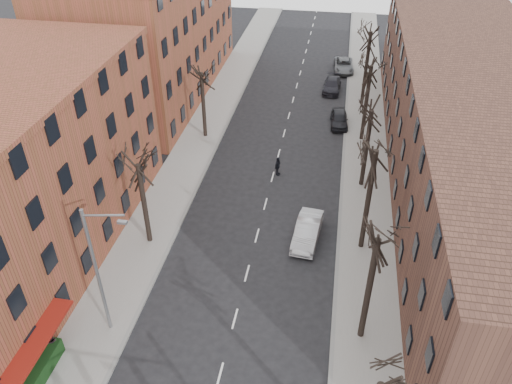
% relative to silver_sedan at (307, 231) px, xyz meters
% --- Properties ---
extents(sidewalk_left, '(4.00, 90.00, 0.15)m').
position_rel_silver_sedan_xyz_m(sidewalk_left, '(-11.69, 14.78, -0.72)').
color(sidewalk_left, gray).
rests_on(sidewalk_left, ground).
extents(sidewalk_right, '(4.00, 90.00, 0.15)m').
position_rel_silver_sedan_xyz_m(sidewalk_right, '(4.31, 14.78, -0.72)').
color(sidewalk_right, gray).
rests_on(sidewalk_right, ground).
extents(building_left_far, '(12.00, 28.00, 14.00)m').
position_rel_silver_sedan_xyz_m(building_left_far, '(-19.69, 23.78, 6.21)').
color(building_left_far, brown).
rests_on(building_left_far, ground).
extents(building_right, '(12.00, 50.00, 10.00)m').
position_rel_silver_sedan_xyz_m(building_right, '(12.31, 9.78, 4.21)').
color(building_right, '#533226').
rests_on(building_right, ground).
extents(awning_left, '(1.20, 7.00, 0.15)m').
position_rel_silver_sedan_xyz_m(awning_left, '(-13.09, -14.22, -0.79)').
color(awning_left, maroon).
rests_on(awning_left, ground).
extents(tree_right_b, '(5.20, 5.20, 10.80)m').
position_rel_silver_sedan_xyz_m(tree_right_b, '(3.91, -8.22, -0.79)').
color(tree_right_b, black).
rests_on(tree_right_b, ground).
extents(tree_right_c, '(5.20, 5.20, 11.60)m').
position_rel_silver_sedan_xyz_m(tree_right_c, '(3.91, -0.22, -0.79)').
color(tree_right_c, black).
rests_on(tree_right_c, ground).
extents(tree_right_d, '(5.20, 5.20, 10.00)m').
position_rel_silver_sedan_xyz_m(tree_right_d, '(3.91, 7.78, -0.79)').
color(tree_right_d, black).
rests_on(tree_right_d, ground).
extents(tree_right_e, '(5.20, 5.20, 10.80)m').
position_rel_silver_sedan_xyz_m(tree_right_e, '(3.91, 15.78, -0.79)').
color(tree_right_e, black).
rests_on(tree_right_e, ground).
extents(tree_right_f, '(5.20, 5.20, 11.60)m').
position_rel_silver_sedan_xyz_m(tree_right_f, '(3.91, 23.78, -0.79)').
color(tree_right_f, black).
rests_on(tree_right_f, ground).
extents(tree_left_a, '(5.20, 5.20, 9.50)m').
position_rel_silver_sedan_xyz_m(tree_left_a, '(-11.29, -2.22, -0.79)').
color(tree_left_a, black).
rests_on(tree_left_a, ground).
extents(tree_left_b, '(5.20, 5.20, 9.50)m').
position_rel_silver_sedan_xyz_m(tree_left_b, '(-11.29, 13.78, -0.79)').
color(tree_left_b, black).
rests_on(tree_left_b, ground).
extents(streetlight, '(2.45, 0.22, 9.03)m').
position_rel_silver_sedan_xyz_m(streetlight, '(-10.72, -10.22, 4.22)').
color(streetlight, slate).
rests_on(streetlight, ground).
extents(silver_sedan, '(2.11, 4.94, 1.58)m').
position_rel_silver_sedan_xyz_m(silver_sedan, '(0.00, 0.00, 0.00)').
color(silver_sedan, '#B1B3B8').
rests_on(silver_sedan, ground).
extents(parked_car_near, '(2.00, 4.32, 1.43)m').
position_rel_silver_sedan_xyz_m(parked_car_near, '(1.61, 18.51, -0.07)').
color(parked_car_near, black).
rests_on(parked_car_near, ground).
extents(parked_car_mid, '(2.12, 4.79, 1.37)m').
position_rel_silver_sedan_xyz_m(parked_car_mid, '(0.46, 27.02, -0.11)').
color(parked_car_mid, black).
rests_on(parked_car_mid, ground).
extents(parked_car_far, '(2.69, 5.25, 1.42)m').
position_rel_silver_sedan_xyz_m(parked_car_far, '(1.61, 33.44, -0.08)').
color(parked_car_far, '#585B60').
rests_on(parked_car_far, ground).
extents(pedestrian_b, '(0.80, 0.67, 1.49)m').
position_rel_silver_sedan_xyz_m(pedestrian_b, '(-13.29, -12.44, 0.10)').
color(pedestrian_b, black).
rests_on(pedestrian_b, sidewalk_left).
extents(pedestrian_crossing, '(0.70, 1.10, 1.75)m').
position_rel_silver_sedan_xyz_m(pedestrian_crossing, '(-3.32, 8.23, 0.08)').
color(pedestrian_crossing, black).
rests_on(pedestrian_crossing, ground).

